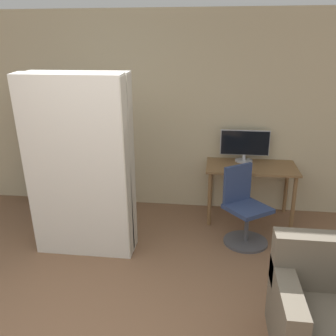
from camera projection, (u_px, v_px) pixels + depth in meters
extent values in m
cube|color=#C6B793|center=(153.00, 113.00, 5.19)|extent=(8.00, 0.06, 2.70)
cube|color=brown|center=(251.00, 167.00, 4.88)|extent=(1.16, 0.66, 0.03)
cylinder|color=brown|center=(210.00, 199.00, 4.80)|extent=(0.05, 0.05, 0.72)
cylinder|color=brown|center=(293.00, 204.00, 4.68)|extent=(0.05, 0.05, 0.72)
cylinder|color=brown|center=(211.00, 185.00, 5.31)|extent=(0.05, 0.05, 0.72)
cylinder|color=brown|center=(286.00, 188.00, 5.19)|extent=(0.05, 0.05, 0.72)
cylinder|color=#B7B7BC|center=(244.00, 161.00, 5.06)|extent=(0.24, 0.24, 0.02)
cylinder|color=#B7B7BC|center=(244.00, 157.00, 5.05)|extent=(0.04, 0.04, 0.08)
cube|color=#B7B7BC|center=(245.00, 143.00, 4.99)|extent=(0.65, 0.02, 0.34)
cube|color=black|center=(245.00, 143.00, 4.99)|extent=(0.63, 0.03, 0.32)
cylinder|color=#4C4C51|center=(245.00, 242.00, 4.46)|extent=(0.52, 0.52, 0.03)
cylinder|color=#4C4C51|center=(247.00, 226.00, 4.39)|extent=(0.05, 0.05, 0.39)
cube|color=navy|center=(248.00, 209.00, 4.32)|extent=(0.62, 0.62, 0.05)
cube|color=navy|center=(238.00, 183.00, 4.41)|extent=(0.34, 0.28, 0.45)
cube|color=black|center=(29.00, 148.00, 5.40)|extent=(0.02, 0.30, 1.66)
cube|color=black|center=(75.00, 149.00, 5.32)|extent=(0.02, 0.30, 1.66)
cube|color=black|center=(56.00, 146.00, 5.50)|extent=(0.70, 0.02, 1.66)
cube|color=black|center=(57.00, 201.00, 5.62)|extent=(0.66, 0.27, 0.02)
cube|color=black|center=(55.00, 181.00, 5.52)|extent=(0.66, 0.27, 0.02)
cube|color=black|center=(53.00, 160.00, 5.41)|extent=(0.66, 0.27, 0.02)
cube|color=black|center=(51.00, 137.00, 5.31)|extent=(0.66, 0.27, 0.02)
cube|color=black|center=(48.00, 115.00, 5.21)|extent=(0.66, 0.27, 0.02)
cube|color=black|center=(46.00, 91.00, 5.11)|extent=(0.66, 0.27, 0.02)
cube|color=teal|center=(37.00, 191.00, 5.64)|extent=(0.02, 0.17, 0.27)
cube|color=#7A2D84|center=(37.00, 194.00, 5.57)|extent=(0.03, 0.15, 0.23)
cube|color=teal|center=(42.00, 192.00, 5.64)|extent=(0.03, 0.19, 0.22)
cube|color=orange|center=(43.00, 192.00, 5.58)|extent=(0.03, 0.22, 0.28)
cube|color=red|center=(47.00, 192.00, 5.64)|extent=(0.02, 0.16, 0.23)
cube|color=#1E4C9E|center=(36.00, 172.00, 5.55)|extent=(0.04, 0.20, 0.23)
cube|color=#232328|center=(39.00, 172.00, 5.56)|extent=(0.04, 0.17, 0.21)
cube|color=#1E4C9E|center=(39.00, 174.00, 5.48)|extent=(0.02, 0.18, 0.20)
cube|color=teal|center=(41.00, 173.00, 5.50)|extent=(0.03, 0.16, 0.23)
cube|color=brown|center=(43.00, 174.00, 5.46)|extent=(0.03, 0.18, 0.22)
cube|color=teal|center=(32.00, 151.00, 5.41)|extent=(0.02, 0.19, 0.22)
cube|color=brown|center=(32.00, 150.00, 5.35)|extent=(0.03, 0.15, 0.27)
cube|color=#1E4C9E|center=(36.00, 150.00, 5.39)|extent=(0.02, 0.19, 0.26)
cube|color=#1E4C9E|center=(39.00, 150.00, 5.41)|extent=(0.03, 0.22, 0.25)
cube|color=gold|center=(28.00, 127.00, 5.28)|extent=(0.03, 0.19, 0.28)
cube|color=#287A38|center=(32.00, 128.00, 5.29)|extent=(0.04, 0.22, 0.25)
cube|color=#232328|center=(36.00, 128.00, 5.33)|extent=(0.04, 0.19, 0.23)
cube|color=teal|center=(38.00, 129.00, 5.31)|extent=(0.02, 0.20, 0.22)
cube|color=#287A38|center=(39.00, 128.00, 5.27)|extent=(0.04, 0.19, 0.27)
cube|color=silver|center=(27.00, 107.00, 5.22)|extent=(0.04, 0.19, 0.19)
cube|color=gold|center=(30.00, 104.00, 5.22)|extent=(0.02, 0.22, 0.25)
cube|color=red|center=(33.00, 107.00, 5.22)|extent=(0.03, 0.16, 0.19)
cube|color=silver|center=(35.00, 105.00, 5.20)|extent=(0.03, 0.18, 0.23)
cube|color=silver|center=(35.00, 104.00, 5.14)|extent=(0.02, 0.15, 0.27)
cube|color=red|center=(38.00, 106.00, 5.18)|extent=(0.03, 0.20, 0.21)
cube|color=teal|center=(41.00, 106.00, 5.18)|extent=(0.02, 0.18, 0.21)
cube|color=#232328|center=(44.00, 104.00, 5.19)|extent=(0.03, 0.22, 0.26)
cube|color=silver|center=(77.00, 170.00, 3.90)|extent=(1.08, 0.37, 2.00)
cube|color=beige|center=(128.00, 172.00, 3.83)|extent=(0.01, 0.37, 1.96)
cube|color=silver|center=(84.00, 165.00, 4.09)|extent=(1.08, 0.28, 2.00)
cube|color=beige|center=(132.00, 166.00, 4.03)|extent=(0.01, 0.28, 1.96)
cube|color=#665B4C|center=(331.00, 333.00, 2.79)|extent=(0.85, 0.80, 0.40)
cube|color=#665B4C|center=(328.00, 261.00, 2.94)|extent=(0.85, 0.20, 0.45)
cube|color=#665B4C|center=(288.00, 295.00, 2.74)|extent=(0.16, 0.80, 0.20)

